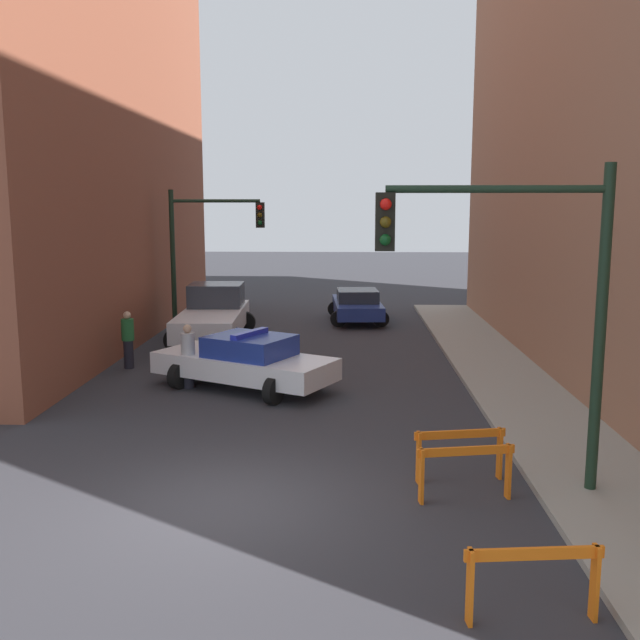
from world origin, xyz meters
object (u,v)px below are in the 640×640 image
Objects in this scene: traffic_light_near at (527,280)px; pedestrian_corner at (128,339)px; white_truck at (213,315)px; police_car at (246,361)px; barrier_mid at (533,571)px; parked_car_near at (357,305)px; pedestrian_crossing at (188,355)px; barrier_corner at (460,446)px; traffic_light_far at (202,240)px; barrier_back at (466,464)px.

traffic_light_near is 3.13× the size of pedestrian_corner.
white_truck is (-7.42, 12.97, -2.62)m from traffic_light_near.
police_car is 3.14× the size of barrier_mid.
pedestrian_corner is (-1.68, -4.25, -0.04)m from white_truck.
white_truck is at bearing -143.05° from parked_car_near.
pedestrian_crossing reaches higher than barrier_corner.
pedestrian_corner reaches higher than barrier_corner.
traffic_light_near is 1.00× the size of traffic_light_far.
traffic_light_far is 19.72m from barrier_mid.
traffic_light_far reaches higher than barrier_back.
pedestrian_corner is 1.04× the size of barrier_mid.
police_car is 11.20m from barrier_mid.
barrier_mid is at bearing 158.48° from pedestrian_corner.
barrier_corner is (1.52, -16.74, -0.06)m from parked_car_near.
traffic_light_near is 4.72m from barrier_mid.
pedestrian_corner is 1.05× the size of barrier_corner.
white_truck is 4.57m from pedestrian_corner.
barrier_back is at bearing 54.66° from pedestrian_crossing.
police_car is at bearing 114.76° from barrier_mid.
white_truck is at bearing 112.01° from barrier_mid.
pedestrian_crossing is at bearing -87.53° from white_truck.
pedestrian_corner is at bearing 87.08° from police_car.
pedestrian_crossing reaches higher than police_car.
traffic_light_near is 3.13× the size of pedestrian_crossing.
barrier_back is at bearing -66.21° from white_truck.
pedestrian_crossing is at bearing -116.45° from parked_car_near.
traffic_light_near is 3.26× the size of barrier_mid.
barrier_mid is 3.35m from barrier_back.
pedestrian_crossing is 8.52m from barrier_corner.
pedestrian_corner is (-2.22, 2.14, 0.00)m from pedestrian_crossing.
police_car is 0.92× the size of white_truck.
barrier_back is 1.00× the size of barrier_corner.
traffic_light_near reaches higher than barrier_mid.
police_car is at bearing 127.04° from barrier_corner.
traffic_light_far is at bearing 112.06° from barrier_mid.
pedestrian_crossing is at bearing 170.34° from pedestrian_corner.
traffic_light_far is 1.18× the size of parked_car_near.
traffic_light_far is 3.26× the size of barrier_mid.
pedestrian_crossing is at bearing 121.16° from barrier_mid.
parked_car_near is 2.66× the size of pedestrian_crossing.
barrier_back is (8.19, -9.01, -0.24)m from pedestrian_corner.
parked_car_near is at bearing 170.97° from pedestrian_crossing.
police_car is 3.03× the size of pedestrian_corner.
traffic_light_near reaches higher than pedestrian_crossing.
pedestrian_crossing reaches higher than barrier_mid.
traffic_light_far is 8.77m from police_car.
traffic_light_near reaches higher than traffic_light_far.
barrier_back is at bearing -88.90° from parked_car_near.
pedestrian_crossing reaches higher than parked_car_near.
traffic_light_near is 17.68m from parked_car_near.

